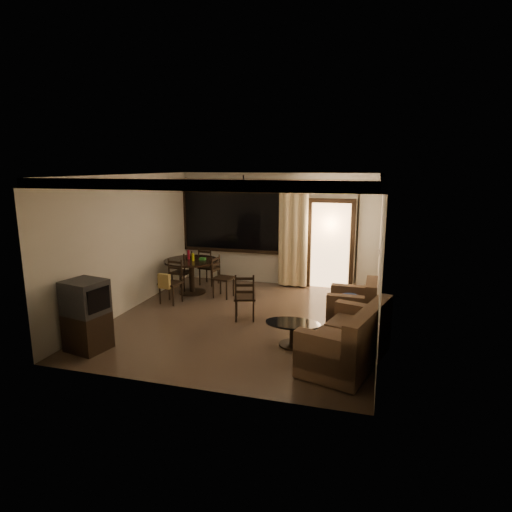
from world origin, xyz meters
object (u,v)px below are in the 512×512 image
(dining_chair_west, at_px, (183,279))
(sofa, at_px, (350,342))
(side_chair, at_px, (245,306))
(coffee_table, at_px, (293,330))
(dining_chair_north, at_px, (209,274))
(armchair, at_px, (355,308))
(dining_chair_east, at_px, (223,285))
(dining_table, at_px, (192,267))
(tv_cabinet, at_px, (87,315))
(dining_chair_south, at_px, (171,290))

(dining_chair_west, distance_m, sofa, 5.09)
(side_chair, bearing_deg, coffee_table, 123.27)
(dining_chair_north, bearing_deg, armchair, 160.83)
(coffee_table, bearing_deg, dining_chair_north, 131.46)
(dining_chair_north, bearing_deg, dining_chair_east, 136.76)
(dining_table, relative_size, side_chair, 1.35)
(dining_table, bearing_deg, sofa, -36.21)
(tv_cabinet, bearing_deg, armchair, 39.92)
(dining_chair_south, xyz_separation_m, armchair, (3.97, -0.31, 0.06))
(dining_chair_west, height_order, side_chair, dining_chair_west)
(dining_chair_south, distance_m, coffee_table, 3.37)
(dining_chair_east, xyz_separation_m, dining_chair_south, (-0.95, -0.73, 0.02))
(dining_chair_east, bearing_deg, dining_chair_west, 86.21)
(dining_table, relative_size, dining_chair_south, 1.34)
(tv_cabinet, bearing_deg, dining_chair_north, 95.55)
(dining_chair_west, xyz_separation_m, sofa, (4.15, -2.94, 0.08))
(dining_chair_east, height_order, dining_chair_north, same)
(dining_chair_west, height_order, dining_chair_north, same)
(sofa, distance_m, coffee_table, 1.06)
(dining_chair_east, bearing_deg, dining_chair_north, 46.76)
(dining_table, height_order, side_chair, dining_table)
(dining_chair_east, distance_m, sofa, 4.05)
(dining_table, height_order, sofa, dining_table)
(dining_chair_south, xyz_separation_m, dining_chair_north, (0.24, 1.63, -0.02))
(sofa, bearing_deg, dining_chair_west, 161.04)
(dining_chair_east, height_order, sofa, dining_chair_east)
(dining_table, relative_size, dining_chair_west, 1.34)
(dining_chair_west, relative_size, side_chair, 1.01)
(tv_cabinet, bearing_deg, side_chair, 55.97)
(dining_chair_south, xyz_separation_m, coffee_table, (3.01, -1.52, -0.03))
(dining_chair_north, distance_m, sofa, 5.19)
(dining_chair_north, distance_m, armchair, 4.20)
(sofa, distance_m, side_chair, 2.54)
(armchair, bearing_deg, dining_table, 163.85)
(dining_chair_north, distance_m, side_chair, 2.72)
(side_chair, bearing_deg, armchair, 170.01)
(sofa, bearing_deg, dining_table, 160.12)
(dining_table, relative_size, dining_chair_north, 1.34)
(dining_chair_west, height_order, sofa, dining_chair_west)
(side_chair, bearing_deg, dining_chair_west, -52.63)
(dining_chair_north, distance_m, tv_cabinet, 4.24)
(dining_table, relative_size, armchair, 1.45)
(sofa, relative_size, armchair, 2.16)
(dining_chair_south, bearing_deg, dining_chair_west, 108.66)
(sofa, relative_size, side_chair, 2.02)
(dining_chair_south, relative_size, tv_cabinet, 0.81)
(tv_cabinet, height_order, armchair, tv_cabinet)
(dining_chair_north, relative_size, side_chair, 1.01)
(armchair, distance_m, coffee_table, 1.54)
(dining_chair_east, height_order, side_chair, dining_chair_east)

